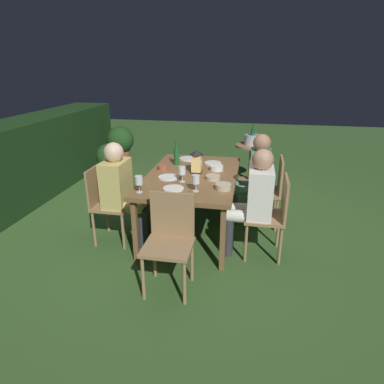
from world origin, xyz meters
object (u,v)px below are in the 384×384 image
dining_table (192,179)px  chair_side_left_b (270,188)px  bowl_dip (163,167)px  lantern_centerpiece (197,160)px  ice_bucket (252,139)px  chair_side_right_a (107,201)px  bowl_olives (213,177)px  person_in_mustard (122,189)px  potted_plant_corner (121,143)px  person_in_green (254,175)px  side_table (251,157)px  plate_d (173,189)px  bowl_bread (217,168)px  chair_head_near (170,238)px  plate_c (169,177)px  chair_side_left_a (272,213)px  wine_glass_c (182,171)px  plate_b (189,159)px  wine_glass_b (196,180)px  green_bottle_on_table (177,156)px  wine_glass_a (139,181)px  person_in_cream (253,198)px  plate_a (213,163)px  potted_plant_by_hedge (109,159)px

dining_table → chair_side_left_b: size_ratio=1.89×
bowl_dip → lantern_centerpiece: bearing=-95.9°
bowl_dip → ice_bucket: bearing=-28.6°
dining_table → chair_side_left_b: bearing=-67.7°
chair_side_right_a → bowl_olives: chair_side_right_a is taller
person_in_mustard → potted_plant_corner: size_ratio=1.46×
person_in_green → side_table: person_in_green is taller
dining_table → person_in_green: size_ratio=1.43×
person_in_green → lantern_centerpiece: bearing=114.0°
plate_d → potted_plant_corner: (2.98, 1.79, -0.28)m
potted_plant_corner → bowl_bread: bearing=-136.6°
plate_d → person_in_green: bearing=-42.3°
chair_head_near → lantern_centerpiece: 1.21m
plate_c → chair_side_left_a: bearing=-99.6°
chair_side_left_a → chair_head_near: bearing=127.8°
bowl_dip → potted_plant_corner: 2.81m
ice_bucket → chair_side_right_a: bearing=146.8°
wine_glass_c → plate_b: 0.90m
dining_table → wine_glass_b: wine_glass_b is taller
person_in_mustard → wine_glass_b: person_in_mustard is taller
chair_side_right_a → green_bottle_on_table: 1.02m
person_in_mustard → green_bottle_on_table: (0.71, -0.45, 0.20)m
lantern_centerpiece → wine_glass_a: size_ratio=1.57×
person_in_cream → side_table: (2.37, 0.06, -0.21)m
chair_head_near → plate_a: chair_head_near is taller
person_in_mustard → plate_d: (-0.14, -0.61, 0.10)m
chair_side_right_a → bowl_dip: 0.76m
wine_glass_c → ice_bucket: bearing=-17.3°
lantern_centerpiece → bowl_bread: bearing=-59.6°
person_in_cream → chair_head_near: (-0.70, 0.71, -0.15)m
dining_table → bowl_bread: 0.34m
side_table → ice_bucket: bearing=-180.0°
chair_side_left_a → potted_plant_by_hedge: (1.95, 2.64, -0.10)m
chair_side_left_a → potted_plant_by_hedge: 3.28m
dining_table → plate_a: size_ratio=7.66×
chair_side_left_b → chair_head_near: bearing=147.9°
plate_d → side_table: 2.64m
chair_side_right_a → potted_plant_by_hedge: (1.95, 0.84, -0.10)m
wine_glass_b → bowl_bread: bearing=-9.6°
person_in_cream → chair_side_left_b: size_ratio=1.32×
plate_a → ice_bucket: (1.53, -0.47, 0.00)m
green_bottle_on_table → dining_table: bearing=-142.9°
wine_glass_a → wine_glass_c: same height
lantern_centerpiece → chair_head_near: bearing=177.9°
plate_c → bowl_bread: size_ratio=1.43×
wine_glass_c → bowl_olives: size_ratio=1.06×
bowl_olives → potted_plant_by_hedge: 2.66m
wine_glass_a → bowl_olives: wine_glass_a is taller
plate_b → ice_bucket: size_ratio=0.71×
green_bottle_on_table → chair_side_right_a: bearing=138.0°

